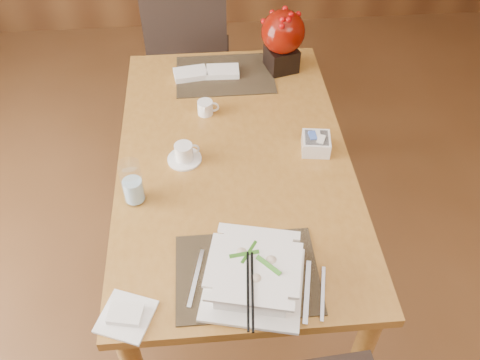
{
  "coord_description": "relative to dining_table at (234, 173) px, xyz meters",
  "views": [
    {
      "loc": [
        -0.1,
        -0.85,
        2.11
      ],
      "look_at": [
        0.0,
        0.35,
        0.87
      ],
      "focal_mm": 38.0,
      "sensor_mm": 36.0,
      "label": 1
    }
  ],
  "objects": [
    {
      "name": "dining_table",
      "position": [
        0.0,
        0.0,
        0.0
      ],
      "size": [
        0.9,
        1.5,
        0.75
      ],
      "color": "#A8722E",
      "rests_on": "ground"
    },
    {
      "name": "placemat_near",
      "position": [
        0.0,
        -0.55,
        0.1
      ],
      "size": [
        0.45,
        0.33,
        0.01
      ],
      "primitive_type": "cube",
      "color": "black",
      "rests_on": "dining_table"
    },
    {
      "name": "placemat_far",
      "position": [
        0.0,
        0.55,
        0.1
      ],
      "size": [
        0.45,
        0.33,
        0.01
      ],
      "primitive_type": "cube",
      "color": "black",
      "rests_on": "dining_table"
    },
    {
      "name": "soup_setting",
      "position": [
        0.02,
        -0.59,
        0.16
      ],
      "size": [
        0.36,
        0.36,
        0.12
      ],
      "rotation": [
        0.0,
        0.0,
        -0.23
      ],
      "color": "white",
      "rests_on": "dining_table"
    },
    {
      "name": "coffee_cup",
      "position": [
        -0.19,
        -0.01,
        0.13
      ],
      "size": [
        0.13,
        0.13,
        0.08
      ],
      "rotation": [
        0.0,
        0.0,
        0.2
      ],
      "color": "white",
      "rests_on": "dining_table"
    },
    {
      "name": "water_glass",
      "position": [
        -0.37,
        -0.2,
        0.19
      ],
      "size": [
        0.08,
        0.08,
        0.18
      ],
      "primitive_type": "cylinder",
      "rotation": [
        0.0,
        0.0,
        -0.08
      ],
      "color": "white",
      "rests_on": "dining_table"
    },
    {
      "name": "creamer_jug",
      "position": [
        -0.1,
        0.27,
        0.13
      ],
      "size": [
        0.09,
        0.09,
        0.06
      ],
      "primitive_type": null,
      "rotation": [
        0.0,
        0.0,
        -0.05
      ],
      "color": "white",
      "rests_on": "dining_table"
    },
    {
      "name": "sugar_caddy",
      "position": [
        0.32,
        0.01,
        0.13
      ],
      "size": [
        0.12,
        0.12,
        0.06
      ],
      "primitive_type": "cube",
      "rotation": [
        0.0,
        0.0,
        -0.14
      ],
      "color": "white",
      "rests_on": "dining_table"
    },
    {
      "name": "berry_decor",
      "position": [
        0.27,
        0.58,
        0.26
      ],
      "size": [
        0.2,
        0.2,
        0.29
      ],
      "rotation": [
        0.0,
        0.0,
        0.27
      ],
      "color": "black",
      "rests_on": "dining_table"
    },
    {
      "name": "napkins_far",
      "position": [
        -0.07,
        0.55,
        0.12
      ],
      "size": [
        0.3,
        0.12,
        0.03
      ],
      "primitive_type": null,
      "rotation": [
        0.0,
        0.0,
        0.04
      ],
      "color": "white",
      "rests_on": "dining_table"
    },
    {
      "name": "bread_plate",
      "position": [
        -0.37,
        -0.67,
        0.1
      ],
      "size": [
        0.19,
        0.19,
        0.01
      ],
      "primitive_type": "cube",
      "rotation": [
        0.0,
        0.0,
        -0.37
      ],
      "color": "white",
      "rests_on": "dining_table"
    },
    {
      "name": "far_chair",
      "position": [
        -0.17,
        1.08,
        -0.11
      ],
      "size": [
        0.48,
        0.48,
        0.97
      ],
      "rotation": [
        0.0,
        0.0,
        3.08
      ],
      "color": "black",
      "rests_on": "ground"
    }
  ]
}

